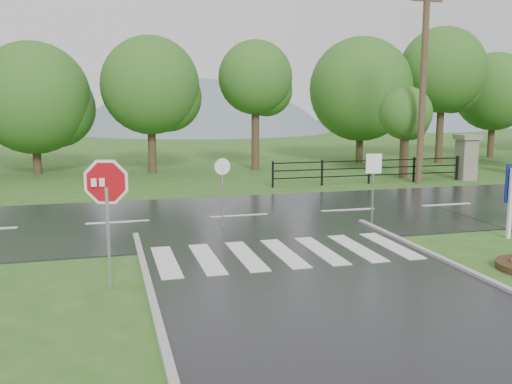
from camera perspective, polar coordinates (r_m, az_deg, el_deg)
name	(u,v)px	position (r m, az deg, el deg)	size (l,w,h in m)	color
ground	(373,331)	(10.26, 11.66, -13.43)	(120.00, 120.00, 0.00)	#305E1F
main_road	(239,217)	(19.33, -1.72, -2.51)	(90.00, 8.00, 0.04)	black
crosswalk	(284,253)	(14.63, 2.83, -6.10)	(6.50, 2.80, 0.02)	silver
pillar_west	(466,156)	(30.09, 20.29, 3.38)	(1.00, 1.00, 2.24)	gray
fence_west	(369,169)	(27.45, 11.24, 2.32)	(9.58, 0.08, 1.20)	black
hills	(169,249)	(76.36, -8.70, -5.70)	(102.00, 48.00, 48.00)	slate
treeline	(200,169)	(33.10, -5.64, 2.33)	(83.20, 5.20, 10.00)	#2A5E1D
stop_sign	(107,194)	(12.09, -14.72, -0.20)	(1.23, 0.41, 2.90)	#939399
reg_sign_small	(373,175)	(18.22, 11.65, 1.67)	(0.50, 0.10, 2.26)	#939399
reg_sign_round	(222,184)	(17.34, -3.38, 0.78)	(0.50, 0.12, 2.18)	#939399
utility_pole_east	(423,85)	(27.97, 16.36, 10.26)	(1.62, 0.30, 9.10)	#473523
entrance_tree_left	(405,114)	(29.84, 14.72, 7.57)	(2.67, 2.67, 4.61)	#3D2B1C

